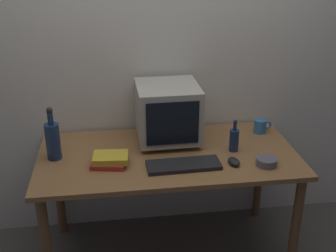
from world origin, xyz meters
name	(u,v)px	position (x,y,z in m)	size (l,w,h in m)	color
ground_plane	(168,252)	(0.00, 0.00, 0.00)	(6.00, 6.00, 0.00)	#56514C
back_wall	(159,54)	(0.00, 0.45, 1.25)	(4.00, 0.08, 2.50)	silver
desk	(168,166)	(0.00, 0.00, 0.66)	(1.56, 0.78, 0.75)	olive
crt_monitor	(168,112)	(0.02, 0.18, 0.95)	(0.39, 0.39, 0.37)	#B2AD9E
keyboard	(184,165)	(0.06, -0.18, 0.76)	(0.42, 0.15, 0.02)	black
computer_mouse	(234,162)	(0.36, -0.19, 0.77)	(0.06, 0.10, 0.04)	black
bottle_tall	(53,140)	(-0.67, 0.03, 0.87)	(0.08, 0.08, 0.32)	navy
bottle_short	(234,139)	(0.40, -0.02, 0.83)	(0.06, 0.06, 0.20)	navy
book_stack	(110,160)	(-0.35, -0.10, 0.78)	(0.22, 0.19, 0.06)	red
mug	(260,126)	(0.65, 0.21, 0.80)	(0.12, 0.08, 0.09)	#3370B2
cd_spindle	(267,162)	(0.54, -0.22, 0.78)	(0.12, 0.12, 0.04)	#595B66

